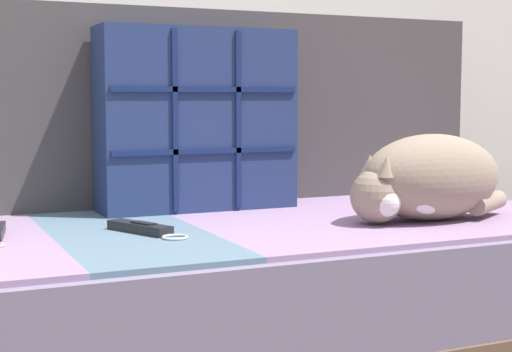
% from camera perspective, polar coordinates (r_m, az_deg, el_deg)
% --- Properties ---
extents(couch, '(2.13, 0.82, 0.38)m').
position_cam_1_polar(couch, '(1.61, -9.70, -10.62)').
color(couch, brown).
rests_on(couch, ground_plane).
extents(sofa_backrest, '(2.08, 0.14, 0.47)m').
position_cam_1_polar(sofa_backrest, '(1.88, -12.52, 4.88)').
color(sofa_backrest, '#474242').
rests_on(sofa_backrest, couch).
extents(throw_pillow_quilted, '(0.45, 0.14, 0.41)m').
position_cam_1_polar(throw_pillow_quilted, '(1.80, -4.32, 4.12)').
color(throw_pillow_quilted, navy).
rests_on(throw_pillow_quilted, couch).
extents(sleeping_cat, '(0.40, 0.21, 0.18)m').
position_cam_1_polar(sleeping_cat, '(1.67, 12.27, -0.29)').
color(sleeping_cat, gray).
rests_on(sleeping_cat, couch).
extents(game_remote_far, '(0.12, 0.20, 0.02)m').
position_cam_1_polar(game_remote_far, '(1.51, -8.27, -3.79)').
color(game_remote_far, black).
rests_on(game_remote_far, couch).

